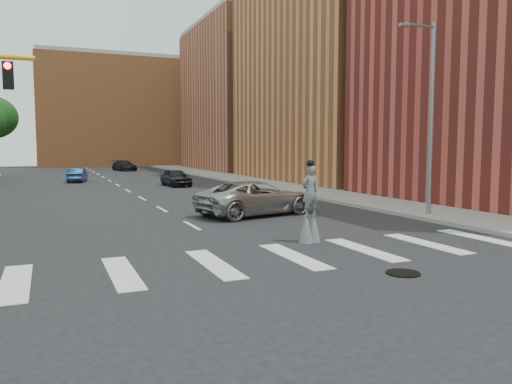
# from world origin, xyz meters

# --- Properties ---
(ground_plane) EXTENTS (160.00, 160.00, 0.00)m
(ground_plane) POSITION_xyz_m (0.00, 0.00, 0.00)
(ground_plane) COLOR black
(ground_plane) RESTS_ON ground
(sidewalk_right) EXTENTS (5.00, 90.00, 0.18)m
(sidewalk_right) POSITION_xyz_m (12.50, 25.00, 0.09)
(sidewalk_right) COLOR gray
(sidewalk_right) RESTS_ON ground
(manhole) EXTENTS (0.90, 0.90, 0.04)m
(manhole) POSITION_xyz_m (3.00, -2.00, 0.02)
(manhole) COLOR black
(manhole) RESTS_ON ground
(building_mid) EXTENTS (16.00, 22.00, 24.00)m
(building_mid) POSITION_xyz_m (22.00, 30.00, 12.00)
(building_mid) COLOR #CA713F
(building_mid) RESTS_ON ground
(building_far) EXTENTS (16.00, 22.00, 20.00)m
(building_far) POSITION_xyz_m (22.00, 54.00, 10.00)
(building_far) COLOR #BA6345
(building_far) RESTS_ON ground
(building_backdrop) EXTENTS (26.00, 14.00, 18.00)m
(building_backdrop) POSITION_xyz_m (6.00, 78.00, 9.00)
(building_backdrop) COLOR #CA713F
(building_backdrop) RESTS_ON ground
(streetlight) EXTENTS (2.05, 0.20, 9.00)m
(streetlight) POSITION_xyz_m (10.90, 6.00, 4.90)
(streetlight) COLOR slate
(streetlight) RESTS_ON ground
(stilt_performer) EXTENTS (0.84, 0.56, 2.91)m
(stilt_performer) POSITION_xyz_m (2.84, 2.81, 1.16)
(stilt_performer) COLOR black
(stilt_performer) RESTS_ON ground
(suv_crossing) EXTENTS (6.52, 4.14, 1.68)m
(suv_crossing) POSITION_xyz_m (3.81, 9.99, 0.84)
(suv_crossing) COLOR #A4A29B
(suv_crossing) RESTS_ON ground
(car_near) EXTENTS (2.08, 4.41, 1.46)m
(car_near) POSITION_xyz_m (4.42, 28.99, 0.73)
(car_near) COLOR black
(car_near) RESTS_ON ground
(car_mid) EXTENTS (2.13, 4.15, 1.30)m
(car_mid) POSITION_xyz_m (-3.00, 37.33, 0.65)
(car_mid) COLOR navy
(car_mid) RESTS_ON ground
(car_far) EXTENTS (3.23, 5.29, 1.43)m
(car_far) POSITION_xyz_m (4.19, 57.59, 0.72)
(car_far) COLOR black
(car_far) RESTS_ON ground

